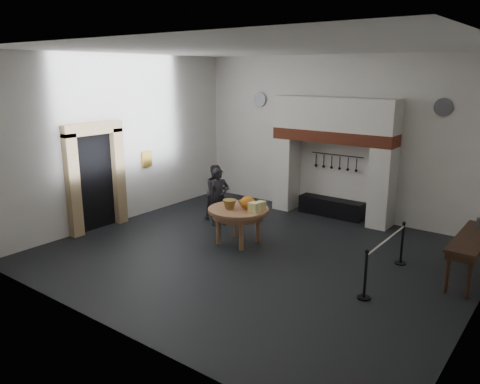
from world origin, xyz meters
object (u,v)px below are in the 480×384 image
Objects in this scene: visitor_near at (219,197)px; visitor_far at (217,192)px; iron_range at (331,207)px; work_table at (238,210)px; barrier_post_near at (365,276)px; barrier_post_far at (402,244)px; side_table at (472,238)px.

visitor_near reaches higher than visitor_far.
iron_range is at bearing -11.21° from visitor_near.
work_table is at bearing -103.46° from iron_range.
barrier_post_near is (4.83, -1.70, -0.33)m from visitor_near.
visitor_far is 1.71× the size of barrier_post_near.
visitor_far reaches higher than barrier_post_far.
barrier_post_far is (2.78, -2.27, 0.20)m from iron_range.
side_table is (4.10, -2.20, 0.62)m from iron_range.
work_table is at bearing -166.62° from side_table.
side_table is (6.56, -0.02, 0.10)m from visitor_far.
side_table reaches higher than work_table.
work_table is at bearing -163.04° from barrier_post_far.
barrier_post_far is at bearing 16.96° from work_table.
visitor_near is 1.02× the size of visitor_far.
side_table is (4.91, 1.17, 0.03)m from work_table.
work_table is 1.62× the size of barrier_post_far.
work_table is 3.77m from barrier_post_far.
iron_range is 2.11× the size of barrier_post_near.
iron_range is 4.69m from side_table.
barrier_post_near is at bearing -122.53° from side_table.
visitor_near is 1.74× the size of barrier_post_near.
visitor_far is at bearing 158.16° from barrier_post_near.
visitor_far reaches higher than iron_range.
visitor_far reaches higher than barrier_post_near.
barrier_post_far is at bearing -39.31° from iron_range.
barrier_post_near is (-1.32, -2.07, -0.42)m from side_table.
iron_range is at bearing -28.00° from visitor_far.
visitor_near is 4.86m from barrier_post_far.
visitor_near is 5.13m from barrier_post_near.
barrier_post_far reaches higher than iron_range.
side_table is 2.44× the size of barrier_post_far.
visitor_near is (-1.25, 0.79, -0.06)m from work_table.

